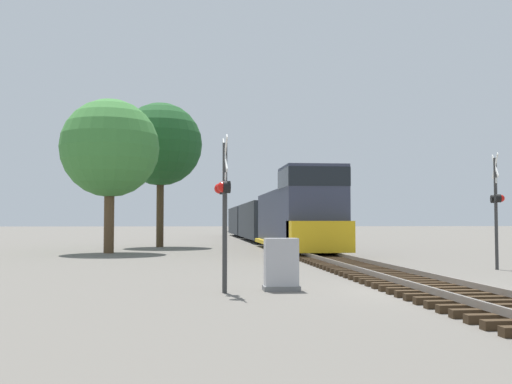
{
  "coord_description": "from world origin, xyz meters",
  "views": [
    {
      "loc": [
        -5.98,
        -14.47,
        1.77
      ],
      "look_at": [
        -3.84,
        5.93,
        2.77
      ],
      "focal_mm": 42.0,
      "sensor_mm": 36.0,
      "label": 1
    }
  ],
  "objects": [
    {
      "name": "freight_train",
      "position": [
        0.0,
        36.49,
        1.86
      ],
      "size": [
        3.05,
        50.48,
        4.54
      ],
      "color": "#33384C",
      "rests_on": "ground"
    },
    {
      "name": "relay_cabinet",
      "position": [
        -3.73,
        0.78,
        0.66
      ],
      "size": [
        0.93,
        0.57,
        1.33
      ],
      "color": "slate",
      "rests_on": "ground"
    },
    {
      "name": "crossing_signal_near",
      "position": [
        -5.23,
        0.39,
        2.36
      ],
      "size": [
        0.37,
        1.01,
        3.89
      ],
      "rotation": [
        0.0,
        0.0,
        -1.51
      ],
      "color": "#333333",
      "rests_on": "ground"
    },
    {
      "name": "ground_plane",
      "position": [
        0.0,
        0.0,
        0.0
      ],
      "size": [
        400.0,
        400.0,
        0.0
      ],
      "primitive_type": "plane",
      "color": "#666059"
    },
    {
      "name": "rail_track_bed",
      "position": [
        0.0,
        -0.0,
        0.14
      ],
      "size": [
        2.6,
        160.0,
        0.31
      ],
      "color": "#382819",
      "rests_on": "ground"
    },
    {
      "name": "tree_far_right",
      "position": [
        -10.65,
        19.58,
        5.85
      ],
      "size": [
        5.51,
        5.51,
        8.63
      ],
      "color": "brown",
      "rests_on": "ground"
    },
    {
      "name": "tree_mid_background",
      "position": [
        -8.25,
        27.29,
        7.09
      ],
      "size": [
        5.75,
        5.75,
        10.0
      ],
      "color": "#473521",
      "rests_on": "ground"
    },
    {
      "name": "crossing_signal_far",
      "position": [
        5.12,
        6.46,
        2.45
      ],
      "size": [
        0.53,
        1.01,
        4.28
      ],
      "rotation": [
        0.0,
        0.0,
        1.31
      ],
      "color": "#333333",
      "rests_on": "ground"
    }
  ]
}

